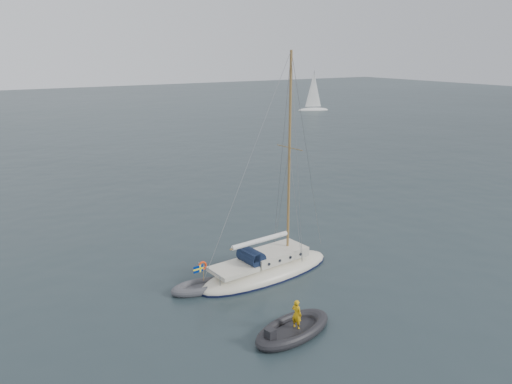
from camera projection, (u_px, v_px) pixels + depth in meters
ground at (277, 256)px, 30.07m from camera, size 300.00×300.00×0.00m
sailboat at (267, 259)px, 27.39m from camera, size 8.83×2.65×12.57m
dinghy at (200, 287)px, 25.78m from camera, size 3.12×1.41×0.45m
rib at (293, 329)px, 21.82m from camera, size 4.22×1.92×1.57m
distant_yacht_b at (313, 93)px, 101.13m from camera, size 6.39×3.41×8.47m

